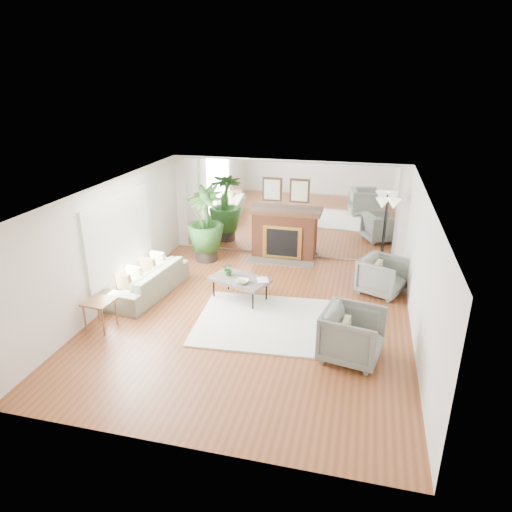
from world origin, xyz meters
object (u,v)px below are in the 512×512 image
(sofa, at_px, (148,281))
(side_table, at_px, (99,305))
(armchair_front, at_px, (352,335))
(potted_ficus, at_px, (205,221))
(coffee_table, at_px, (240,280))
(armchair_back, at_px, (382,276))
(fireplace, at_px, (284,233))
(floor_lamp, at_px, (387,209))

(sofa, distance_m, side_table, 1.56)
(armchair_front, relative_size, potted_ficus, 0.50)
(sofa, distance_m, potted_ficus, 2.36)
(coffee_table, height_order, armchair_front, armchair_front)
(sofa, bearing_deg, potted_ficus, 172.30)
(armchair_back, distance_m, armchair_front, 2.71)
(coffee_table, distance_m, sofa, 2.02)
(fireplace, xyz_separation_m, coffee_table, (-0.45, -2.58, -0.22))
(fireplace, bearing_deg, side_table, -121.41)
(fireplace, distance_m, coffee_table, 2.63)
(side_table, relative_size, floor_lamp, 0.32)
(coffee_table, bearing_deg, potted_ficus, 126.28)
(fireplace, relative_size, sofa, 0.95)
(sofa, relative_size, side_table, 3.80)
(side_table, bearing_deg, armchair_back, 28.53)
(fireplace, relative_size, side_table, 3.61)
(fireplace, bearing_deg, armchair_front, -65.32)
(coffee_table, relative_size, armchair_front, 1.42)
(armchair_front, bearing_deg, armchair_back, 0.25)
(armchair_back, xyz_separation_m, potted_ficus, (-4.34, 0.94, 0.63))
(coffee_table, xyz_separation_m, side_table, (-2.20, -1.76, 0.03))
(sofa, xyz_separation_m, floor_lamp, (4.93, 2.64, 1.19))
(armchair_front, distance_m, side_table, 4.59)
(fireplace, xyz_separation_m, armchair_front, (1.94, -4.22, -0.22))
(fireplace, height_order, side_table, fireplace)
(side_table, bearing_deg, sofa, 82.59)
(fireplace, distance_m, floor_lamp, 2.63)
(armchair_back, relative_size, floor_lamp, 0.50)
(coffee_table, height_order, potted_ficus, potted_ficus)
(side_table, xyz_separation_m, floor_lamp, (5.13, 4.18, 1.03))
(fireplace, height_order, armchair_front, fireplace)
(sofa, relative_size, armchair_front, 2.23)
(coffee_table, height_order, floor_lamp, floor_lamp)
(armchair_back, bearing_deg, coffee_table, 133.71)
(armchair_front, bearing_deg, sofa, 83.31)
(potted_ficus, relative_size, floor_lamp, 1.09)
(sofa, bearing_deg, floor_lamp, 125.14)
(armchair_front, xyz_separation_m, potted_ficus, (-3.82, 3.59, 0.59))
(side_table, bearing_deg, coffee_table, 38.66)
(armchair_front, bearing_deg, floor_lamp, 3.67)
(floor_lamp, bearing_deg, coffee_table, -140.45)
(coffee_table, bearing_deg, sofa, -173.66)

